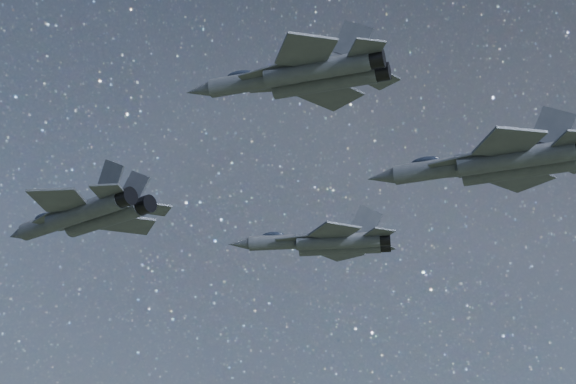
# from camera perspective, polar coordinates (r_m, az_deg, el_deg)

# --- Properties ---
(jet_lead) EXTENTS (19.75, 13.03, 5.06)m
(jet_lead) POSITION_cam_1_polar(r_m,az_deg,el_deg) (76.47, -14.27, -1.58)
(jet_lead) COLOR #343841
(jet_left) EXTENTS (18.13, 12.67, 4.57)m
(jet_left) POSITION_cam_1_polar(r_m,az_deg,el_deg) (84.48, 2.67, -3.59)
(jet_left) COLOR #343841
(jet_right) EXTENTS (15.50, 10.94, 3.92)m
(jet_right) POSITION_cam_1_polar(r_m,az_deg,el_deg) (56.17, 1.14, 8.29)
(jet_right) COLOR #343841
(jet_slot) EXTENTS (19.71, 13.77, 4.96)m
(jet_slot) POSITION_cam_1_polar(r_m,az_deg,el_deg) (69.47, 14.70, 2.02)
(jet_slot) COLOR #343841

